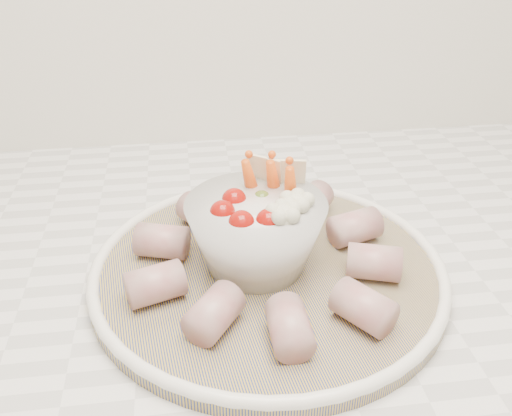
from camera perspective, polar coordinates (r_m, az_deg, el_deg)
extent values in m
cube|color=white|center=(0.67, 13.88, -4.38)|extent=(2.04, 0.62, 0.04)
cylinder|color=navy|center=(0.58, 1.22, -6.41)|extent=(0.39, 0.39, 0.01)
torus|color=white|center=(0.57, 1.22, -5.81)|extent=(0.35, 0.35, 0.01)
sphere|color=#990F09|center=(0.53, -3.36, -0.50)|extent=(0.02, 0.02, 0.02)
sphere|color=#990F09|center=(0.51, -1.46, -1.56)|extent=(0.02, 0.02, 0.02)
sphere|color=#990F09|center=(0.51, 1.28, -1.37)|extent=(0.02, 0.02, 0.02)
sphere|color=#990F09|center=(0.55, -2.20, 0.76)|extent=(0.02, 0.02, 0.02)
sphere|color=#516A23|center=(0.55, 0.58, 0.87)|extent=(0.02, 0.02, 0.02)
cone|color=#E65615|center=(0.56, -0.59, 2.66)|extent=(0.03, 0.04, 0.06)
cone|color=#E65615|center=(0.56, 1.71, 2.64)|extent=(0.03, 0.04, 0.06)
cone|color=#E65615|center=(0.55, 3.46, 1.97)|extent=(0.03, 0.04, 0.06)
sphere|color=beige|center=(0.53, 4.05, 0.05)|extent=(0.03, 0.03, 0.03)
sphere|color=beige|center=(0.51, 2.78, -1.10)|extent=(0.03, 0.03, 0.03)
cube|color=beige|center=(0.57, 0.89, 3.42)|extent=(0.04, 0.03, 0.04)
cube|color=beige|center=(0.57, 3.07, 3.12)|extent=(0.04, 0.02, 0.04)
cylinder|color=#A1494D|center=(0.61, 9.85, -1.90)|extent=(0.06, 0.05, 0.03)
cylinder|color=#A1494D|center=(0.65, 5.60, 0.52)|extent=(0.06, 0.06, 0.03)
cylinder|color=#A1494D|center=(0.66, -0.36, 1.30)|extent=(0.03, 0.05, 0.03)
cylinder|color=#A1494D|center=(0.63, -5.41, -0.53)|extent=(0.06, 0.06, 0.03)
cylinder|color=#A1494D|center=(0.58, -9.37, -3.29)|extent=(0.06, 0.05, 0.03)
cylinder|color=#A1494D|center=(0.53, -10.04, -7.49)|extent=(0.06, 0.05, 0.03)
cylinder|color=#A1494D|center=(0.49, -4.23, -10.44)|extent=(0.06, 0.06, 0.03)
cylinder|color=#A1494D|center=(0.48, 3.37, -11.81)|extent=(0.03, 0.05, 0.03)
cylinder|color=#A1494D|center=(0.50, 10.71, -9.72)|extent=(0.06, 0.06, 0.03)
cylinder|color=#A1494D|center=(0.56, 11.71, -5.34)|extent=(0.06, 0.05, 0.03)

